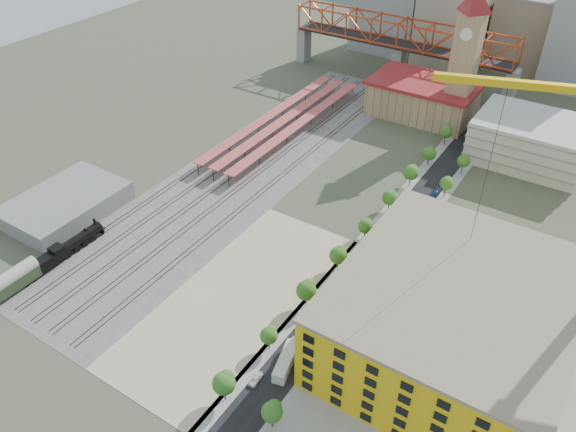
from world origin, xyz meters
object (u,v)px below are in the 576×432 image
Objects in this scene: coach at (0,288)px; site_trailer_a at (286,362)px; clock_tower at (467,47)px; site_trailer_c at (333,303)px; site_trailer_b at (308,335)px; locomotive at (69,247)px; site_trailer_d at (356,275)px; car_0 at (256,379)px; construction_building at (452,319)px.

site_trailer_a is at bearing 16.39° from coach.
clock_tower is 5.40× the size of site_trailer_c.
site_trailer_c is (0.00, 10.98, 0.14)m from site_trailer_b.
site_trailer_b is (66.00, 8.76, -1.00)m from locomotive.
coach is (-0.00, -19.49, 1.07)m from locomotive.
site_trailer_d is (0.00, 11.38, -0.13)m from site_trailer_c.
clock_tower reaches higher than site_trailer_c.
locomotive is at bearing 168.83° from car_0.
car_0 is (63.00, -6.53, -1.52)m from locomotive.
car_0 is (-29.00, -28.42, -8.76)m from construction_building.
locomotive is 2.69× the size of site_trailer_d.
coach is at bearing -143.87° from site_trailer_b.
clock_tower is at bearing 64.55° from locomotive.
clock_tower is 131.53m from car_0.
coach reaches higher than site_trailer_a.
site_trailer_c reaches higher than site_trailer_b.
site_trailer_c is at bearing -85.52° from clock_tower.
locomotive is 19.52m from coach.
coach is 2.24× the size of site_trailer_d.
site_trailer_c is (8.00, -102.14, -27.38)m from clock_tower.
site_trailer_c is 11.39m from site_trailer_d.
site_trailer_a is at bearing -87.54° from site_trailer_d.
coach is 68.82m from site_trailer_a.
locomotive is at bearing 90.00° from coach.
locomotive reaches higher than site_trailer_d.
site_trailer_a is at bearing -77.04° from site_trailer_b.
site_trailer_a reaches higher than site_trailer_b.
site_trailer_d is at bearing -84.96° from clock_tower.
site_trailer_b is at bearing -87.54° from site_trailer_d.
construction_building reaches higher than locomotive.
site_trailer_c is (66.00, 39.23, -1.93)m from coach.
clock_tower is 1.03× the size of construction_building.
coach is 76.80m from site_trailer_c.
site_trailer_a is 1.15× the size of site_trailer_d.
locomotive is 1.20× the size of coach.
car_0 is (-3.00, -15.29, -0.53)m from site_trailer_b.
clock_tower is 95.17m from site_trailer_d.
coach is at bearing -112.31° from clock_tower.
car_0 is at bearing -88.14° from site_trailer_b.
construction_building is at bearing 39.17° from car_0.
site_trailer_a reaches higher than site_trailer_c.
construction_building reaches higher than coach.
site_trailer_b is (66.00, 28.24, -2.07)m from coach.
site_trailer_a is 1.15× the size of site_trailer_b.
clock_tower is 116.70m from site_trailer_b.
site_trailer_d is (0.00, 22.37, 0.01)m from site_trailer_b.
locomotive is at bearing -155.97° from site_trailer_c.
site_trailer_a is (66.00, -0.08, -0.82)m from locomotive.
construction_building is (34.00, -99.99, -19.29)m from clock_tower.
coach is (-58.00, -141.37, -25.45)m from clock_tower.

